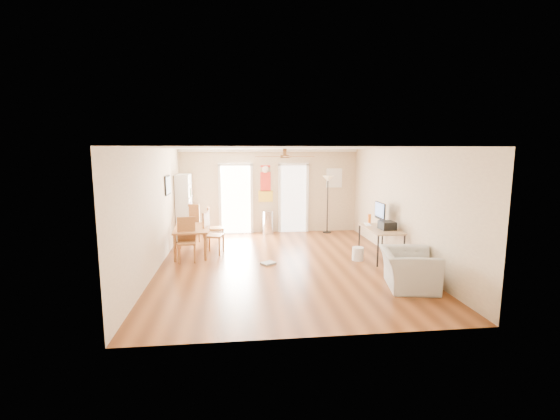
{
  "coord_description": "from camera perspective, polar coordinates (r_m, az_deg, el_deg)",
  "views": [
    {
      "loc": [
        -1.02,
        -8.37,
        2.54
      ],
      "look_at": [
        0.0,
        0.6,
        1.15
      ],
      "focal_mm": 24.57,
      "sensor_mm": 36.0,
      "label": 1
    }
  ],
  "objects": [
    {
      "name": "wall_front",
      "position": [
        5.12,
        5.2,
        -5.28
      ],
      "size": [
        5.5,
        0.04,
        2.6
      ],
      "primitive_type": null,
      "color": "beige",
      "rests_on": "floor"
    },
    {
      "name": "framed_poster",
      "position": [
        9.95,
        -16.37,
        3.56
      ],
      "size": [
        0.04,
        0.66,
        0.48
      ],
      "primitive_type": "cube",
      "color": "black",
      "rests_on": "wall_left"
    },
    {
      "name": "torchiere_lamp",
      "position": [
        12.03,
        7.09,
        0.82
      ],
      "size": [
        0.36,
        0.36,
        1.79
      ],
      "primitive_type": null,
      "rotation": [
        0.0,
        0.0,
        -0.08
      ],
      "color": "black",
      "rests_on": "floor"
    },
    {
      "name": "bathroom_doorway",
      "position": [
        12.07,
        1.99,
        1.66
      ],
      "size": [
        0.8,
        0.1,
        2.1
      ],
      "primitive_type": null,
      "color": "white",
      "rests_on": "wall_back"
    },
    {
      "name": "wall_left",
      "position": [
        8.63,
        -17.98,
        0.07
      ],
      "size": [
        0.04,
        7.0,
        2.6
      ],
      "primitive_type": null,
      "color": "beige",
      "rests_on": "floor"
    },
    {
      "name": "floor_cloth",
      "position": [
        8.77,
        -1.78,
        -7.93
      ],
      "size": [
        0.38,
        0.36,
        0.04
      ],
      "primitive_type": "cube",
      "rotation": [
        0.0,
        0.0,
        0.57
      ],
      "color": "gray",
      "rests_on": "floor"
    },
    {
      "name": "dining_chair_near",
      "position": [
        9.11,
        -13.76,
        -4.4
      ],
      "size": [
        0.45,
        0.45,
        1.01
      ],
      "primitive_type": null,
      "rotation": [
        0.0,
        0.0,
        0.09
      ],
      "color": "#A06133",
      "rests_on": "floor"
    },
    {
      "name": "ceiling",
      "position": [
        8.43,
        0.47,
        9.17
      ],
      "size": [
        5.5,
        7.0,
        0.0
      ],
      "primitive_type": null,
      "color": "silver",
      "rests_on": "floor"
    },
    {
      "name": "bookshelf",
      "position": [
        11.42,
        -14.08,
        0.45
      ],
      "size": [
        0.52,
        0.9,
        1.88
      ],
      "primitive_type": null,
      "rotation": [
        0.0,
        0.0,
        0.17
      ],
      "color": "silver",
      "rests_on": "floor"
    },
    {
      "name": "wall_decal",
      "position": [
        11.92,
        -2.16,
        3.98
      ],
      "size": [
        0.46,
        0.03,
        1.1
      ],
      "primitive_type": "cube",
      "color": "red",
      "rests_on": "wall_back"
    },
    {
      "name": "dining_chair_far",
      "position": [
        11.22,
        -12.52,
        -1.76
      ],
      "size": [
        0.54,
        0.54,
        1.07
      ],
      "primitive_type": null,
      "rotation": [
        0.0,
        0.0,
        2.85
      ],
      "color": "#985731",
      "rests_on": "floor"
    },
    {
      "name": "printer",
      "position": [
        9.26,
        15.66,
        -2.22
      ],
      "size": [
        0.34,
        0.39,
        0.19
      ],
      "primitive_type": "cube",
      "rotation": [
        0.0,
        0.0,
        0.04
      ],
      "color": "black",
      "rests_on": "computer_desk"
    },
    {
      "name": "trash_can",
      "position": [
        11.85,
        -1.83,
        -1.87
      ],
      "size": [
        0.34,
        0.34,
        0.71
      ],
      "primitive_type": "cylinder",
      "rotation": [
        0.0,
        0.0,
        -0.04
      ],
      "color": "silver",
      "rests_on": "floor"
    },
    {
      "name": "computer_desk",
      "position": [
        9.45,
        14.7,
        -4.83
      ],
      "size": [
        0.68,
        1.37,
        0.73
      ],
      "primitive_type": null,
      "color": "#A48859",
      "rests_on": "floor"
    },
    {
      "name": "wall_right",
      "position": [
        9.26,
        17.61,
        0.65
      ],
      "size": [
        0.04,
        7.0,
        2.6
      ],
      "primitive_type": null,
      "color": "beige",
      "rests_on": "floor"
    },
    {
      "name": "kitchen_doorway",
      "position": [
        11.94,
        -6.58,
        1.53
      ],
      "size": [
        0.9,
        0.1,
        2.1
      ],
      "primitive_type": null,
      "color": "white",
      "rests_on": "wall_back"
    },
    {
      "name": "crown_molding",
      "position": [
        8.43,
        0.47,
        8.89
      ],
      "size": [
        5.5,
        7.0,
        0.08
      ],
      "primitive_type": null,
      "color": "white",
      "rests_on": "wall_back"
    },
    {
      "name": "imac",
      "position": [
        9.71,
        14.66,
        -0.56
      ],
      "size": [
        0.09,
        0.61,
        0.57
      ],
      "primitive_type": null,
      "rotation": [
        0.0,
        0.0,
        -0.01
      ],
      "color": "black",
      "rests_on": "computer_desk"
    },
    {
      "name": "armchair",
      "position": [
        7.63,
        18.59,
        -8.37
      ],
      "size": [
        1.15,
        1.26,
        0.71
      ],
      "primitive_type": "imported",
      "rotation": [
        0.0,
        0.0,
        1.37
      ],
      "color": "#A5A6A1",
      "rests_on": "floor"
    },
    {
      "name": "floor",
      "position": [
        8.8,
        0.45,
        -8.02
      ],
      "size": [
        7.0,
        7.0,
        0.0
      ],
      "primitive_type": "plane",
      "color": "brown",
      "rests_on": "ground"
    },
    {
      "name": "dining_chair_right_b",
      "position": [
        9.68,
        -9.8,
        -3.41
      ],
      "size": [
        0.52,
        0.52,
        1.04
      ],
      "primitive_type": null,
      "rotation": [
        0.0,
        0.0,
        1.33
      ],
      "color": "#9F6A33",
      "rests_on": "floor"
    },
    {
      "name": "ac_grille",
      "position": [
        12.26,
        8.06,
        4.74
      ],
      "size": [
        0.5,
        0.04,
        0.6
      ],
      "primitive_type": "cube",
      "color": "white",
      "rests_on": "wall_back"
    },
    {
      "name": "wastebasket_a",
      "position": [
        9.23,
        11.52,
        -6.4
      ],
      "size": [
        0.34,
        0.34,
        0.31
      ],
      "primitive_type": "cylinder",
      "rotation": [
        0.0,
        0.0,
        0.28
      ],
      "color": "silver",
      "rests_on": "floor"
    },
    {
      "name": "orange_bottle",
      "position": [
        9.92,
        13.16,
        -1.27
      ],
      "size": [
        0.08,
        0.08,
        0.24
      ],
      "primitive_type": "cylinder",
      "rotation": [
        0.0,
        0.0,
        0.08
      ],
      "color": "orange",
      "rests_on": "computer_desk"
    },
    {
      "name": "dining_table",
      "position": [
        9.76,
        -13.01,
        -4.51
      ],
      "size": [
        0.89,
        1.4,
        0.68
      ],
      "primitive_type": null,
      "rotation": [
        0.0,
        0.0,
        0.06
      ],
      "color": "#9F6133",
      "rests_on": "floor"
    },
    {
      "name": "wall_back",
      "position": [
        11.97,
        -1.57,
        2.81
      ],
      "size": [
        5.5,
        0.04,
        2.6
      ],
      "primitive_type": null,
      "color": "beige",
      "rests_on": "floor"
    },
    {
      "name": "dining_chair_right_a",
      "position": [
        10.55,
        -9.53,
        -2.39
      ],
      "size": [
        0.45,
        0.45,
        1.04
      ],
      "primitive_type": null,
      "rotation": [
        0.0,
        0.0,
        1.61
      ],
      "color": "#A97836",
      "rests_on": "floor"
    },
    {
      "name": "wastebasket_b",
      "position": [
        8.52,
        17.1,
        -7.85
      ],
      "size": [
        0.33,
        0.33,
        0.33
      ],
      "primitive_type": "cylinder",
      "rotation": [
        0.0,
        0.0,
        -0.17
      ],
      "color": "silver",
      "rests_on": "floor"
    },
    {
      "name": "keyboard",
      "position": [
        9.77,
        12.89,
        -2.08
      ],
      "size": [
        0.19,
        0.4,
        0.01
      ],
      "primitive_type": "cube",
      "rotation": [
        0.0,
        0.0,
        -0.16
      ],
      "color": "white",
      "rests_on": "computer_desk"
    },
    {
      "name": "ceiling_fan",
      "position": [
        8.13,
        0.72,
        7.98
      ],
      "size": [
        1.24,
        1.24,
        0.2
      ],
      "primitive_type": null,
      "color": "#593819",
      "rests_on": "ceiling"
    }
  ]
}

